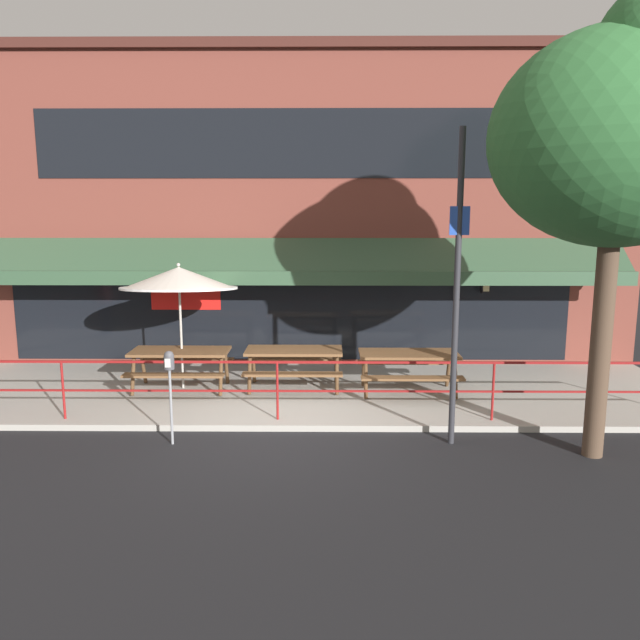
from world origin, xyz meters
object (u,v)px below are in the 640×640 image
(picnic_table_left, at_px, (180,358))
(picnic_table_centre, at_px, (294,358))
(picnic_table_right, at_px, (409,361))
(street_sign_pole, at_px, (457,288))
(parking_meter_near, at_px, (169,369))
(street_tree_curbside, at_px, (628,124))
(patio_umbrella_left, at_px, (179,279))

(picnic_table_left, relative_size, picnic_table_centre, 1.00)
(picnic_table_right, xyz_separation_m, street_sign_pole, (0.36, -2.24, 1.63))
(picnic_table_centre, bearing_deg, picnic_table_left, -177.49)
(parking_meter_near, height_order, street_sign_pole, street_sign_pole)
(street_tree_curbside, bearing_deg, picnic_table_centre, 146.21)
(street_tree_curbside, bearing_deg, patio_umbrella_left, 155.26)
(picnic_table_centre, height_order, parking_meter_near, parking_meter_near)
(picnic_table_centre, xyz_separation_m, picnic_table_right, (2.11, -0.25, 0.00))
(picnic_table_left, distance_m, patio_umbrella_left, 1.48)
(picnic_table_right, distance_m, street_sign_pole, 2.80)
(street_sign_pole, bearing_deg, picnic_table_centre, 134.81)
(parking_meter_near, relative_size, street_tree_curbside, 0.23)
(picnic_table_centre, height_order, street_tree_curbside, street_tree_curbside)
(patio_umbrella_left, relative_size, street_sign_pole, 0.52)
(patio_umbrella_left, height_order, street_sign_pole, street_sign_pole)
(picnic_table_centre, distance_m, patio_umbrella_left, 2.58)
(picnic_table_right, height_order, street_sign_pole, street_sign_pole)
(patio_umbrella_left, distance_m, street_tree_curbside, 7.63)
(parking_meter_near, distance_m, street_tree_curbside, 7.04)
(picnic_table_centre, relative_size, street_tree_curbside, 0.29)
(street_sign_pole, bearing_deg, picnic_table_left, 152.42)
(picnic_table_left, xyz_separation_m, patio_umbrella_left, (-0.00, 0.13, 1.47))
(picnic_table_centre, bearing_deg, street_sign_pole, -45.19)
(picnic_table_centre, height_order, patio_umbrella_left, patio_umbrella_left)
(picnic_table_right, bearing_deg, street_sign_pole, -80.94)
(picnic_table_left, distance_m, picnic_table_right, 4.23)
(picnic_table_left, xyz_separation_m, street_sign_pole, (4.58, -2.39, 1.63))
(street_sign_pole, bearing_deg, picnic_table_right, 99.06)
(picnic_table_left, relative_size, picnic_table_right, 1.00)
(patio_umbrella_left, xyz_separation_m, street_tree_curbside, (6.59, -3.04, 2.35))
(patio_umbrella_left, relative_size, street_tree_curbside, 0.38)
(picnic_table_left, height_order, picnic_table_right, same)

